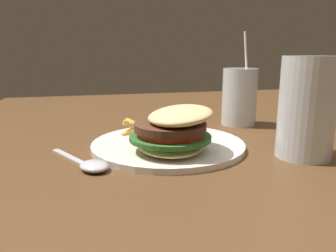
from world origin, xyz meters
name	(u,v)px	position (x,y,z in m)	size (l,w,h in m)	color
dining_table	(260,189)	(0.00, 0.00, 0.61)	(1.34, 1.29, 0.73)	brown
meal_plate_near	(170,136)	(0.08, -0.22, 0.76)	(0.27, 0.27, 0.09)	white
beer_glass	(307,112)	(0.15, -0.02, 0.81)	(0.09, 0.09, 0.16)	silver
juice_glass	(239,98)	(-0.09, -0.02, 0.79)	(0.08, 0.08, 0.21)	silver
spoon	(91,165)	(0.13, -0.35, 0.74)	(0.14, 0.10, 0.01)	silver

